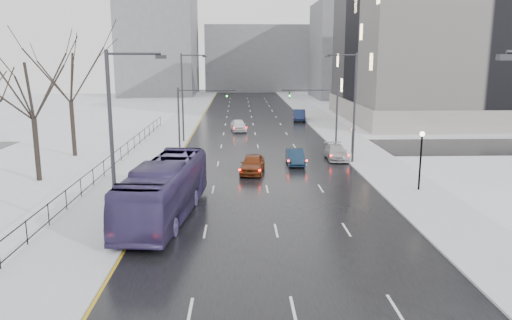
{
  "coord_description": "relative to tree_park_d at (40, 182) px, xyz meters",
  "views": [
    {
      "loc": [
        -2.07,
        -4.68,
        9.68
      ],
      "look_at": [
        -0.87,
        29.77,
        2.5
      ],
      "focal_mm": 35.0,
      "sensor_mm": 36.0,
      "label": 1
    }
  ],
  "objects": [
    {
      "name": "sidewalk_left",
      "position": [
        7.3,
        26.0,
        0.08
      ],
      "size": [
        5.0,
        150.0,
        0.16
      ],
      "primitive_type": "cube",
      "color": "silver",
      "rests_on": "ground"
    },
    {
      "name": "sedan_center_near",
      "position": [
        16.87,
        2.24,
        0.83
      ],
      "size": [
        2.46,
        4.82,
        1.57
      ],
      "primitive_type": "imported",
      "rotation": [
        0.0,
        0.0,
        -0.13
      ],
      "color": "maroon",
      "rests_on": "road"
    },
    {
      "name": "sedan_right_distant",
      "position": [
        25.0,
        36.95,
        0.87
      ],
      "size": [
        2.22,
        5.19,
        1.66
      ],
      "primitive_type": "imported",
      "rotation": [
        0.0,
        0.0,
        -0.09
      ],
      "color": "navy",
      "rests_on": "road"
    },
    {
      "name": "mast_signal_right",
      "position": [
        25.13,
        14.0,
        4.11
      ],
      "size": [
        6.1,
        0.33,
        6.5
      ],
      "color": "#2D2D33",
      "rests_on": "ground"
    },
    {
      "name": "sedan_center_far",
      "position": [
        15.69,
        26.36,
        0.82
      ],
      "size": [
        2.3,
        4.74,
        1.56
      ],
      "primitive_type": "imported",
      "rotation": [
        0.0,
        0.0,
        0.1
      ],
      "color": "white",
      "rests_on": "road"
    },
    {
      "name": "bus",
      "position": [
        11.23,
        -9.37,
        1.78
      ],
      "size": [
        4.28,
        12.72,
        3.47
      ],
      "primitive_type": "imported",
      "rotation": [
        0.0,
        0.0,
        -0.11
      ],
      "color": "#3F3465",
      "rests_on": "road"
    },
    {
      "name": "streetlight_l_near",
      "position": [
        9.63,
        -14.0,
        5.62
      ],
      "size": [
        2.95,
        0.25,
        10.0
      ],
      "color": "#2D2D33",
      "rests_on": "ground"
    },
    {
      "name": "park_strip",
      "position": [
        -2.2,
        26.0,
        0.06
      ],
      "size": [
        14.0,
        150.0,
        0.12
      ],
      "primitive_type": "cube",
      "color": "white",
      "rests_on": "ground"
    },
    {
      "name": "bldg_far_right",
      "position": [
        45.8,
        81.0,
        11.0
      ],
      "size": [
        24.0,
        20.0,
        22.0
      ],
      "primitive_type": "cube",
      "color": "slate",
      "rests_on": "ground"
    },
    {
      "name": "bldg_far_left",
      "position": [
        -4.2,
        91.0,
        14.0
      ],
      "size": [
        18.0,
        22.0,
        28.0
      ],
      "primitive_type": "cube",
      "color": "slate",
      "rests_on": "ground"
    },
    {
      "name": "tree_park_d",
      "position": [
        0.0,
        0.0,
        0.0
      ],
      "size": [
        8.75,
        8.75,
        12.5
      ],
      "primitive_type": null,
      "color": "black",
      "rests_on": "ground"
    },
    {
      "name": "sedan_right_far",
      "position": [
        25.0,
        7.68,
        0.72
      ],
      "size": [
        1.98,
        4.73,
        1.37
      ],
      "primitive_type": "imported",
      "rotation": [
        0.0,
        0.0,
        -0.01
      ],
      "color": "#B5B4B8",
      "rests_on": "road"
    },
    {
      "name": "no_uturn_sign",
      "position": [
        27.0,
        10.0,
        2.3
      ],
      "size": [
        0.6,
        0.06,
        2.7
      ],
      "color": "#2D2D33",
      "rests_on": "sidewalk_right"
    },
    {
      "name": "civic_building",
      "position": [
        52.8,
        38.0,
        11.21
      ],
      "size": [
        41.0,
        31.0,
        24.8
      ],
      "color": "gray",
      "rests_on": "ground"
    },
    {
      "name": "sedan_right_near",
      "position": [
        20.83,
        5.48,
        0.73
      ],
      "size": [
        1.46,
        4.17,
        1.37
      ],
      "primitive_type": "imported",
      "rotation": [
        0.0,
        0.0,
        -0.0
      ],
      "color": "#14273D",
      "rests_on": "road"
    },
    {
      "name": "lamppost_r_mid",
      "position": [
        28.8,
        -4.0,
        2.94
      ],
      "size": [
        0.36,
        0.36,
        4.28
      ],
      "color": "black",
      "rests_on": "sidewalk_right"
    },
    {
      "name": "iron_fence",
      "position": [
        4.8,
        -4.0,
        0.91
      ],
      "size": [
        0.06,
        70.0,
        1.3
      ],
      "color": "black",
      "rests_on": "sidewalk_left"
    },
    {
      "name": "road",
      "position": [
        17.8,
        26.0,
        0.02
      ],
      "size": [
        16.0,
        150.0,
        0.04
      ],
      "primitive_type": "cube",
      "color": "black",
      "rests_on": "ground"
    },
    {
      "name": "tree_park_e",
      "position": [
        -0.4,
        10.0,
        0.0
      ],
      "size": [
        9.45,
        9.45,
        13.5
      ],
      "primitive_type": null,
      "color": "black",
      "rests_on": "ground"
    },
    {
      "name": "mast_signal_left",
      "position": [
        10.47,
        14.0,
        4.11
      ],
      "size": [
        6.1,
        0.33,
        6.5
      ],
      "color": "#2D2D33",
      "rests_on": "ground"
    },
    {
      "name": "bldg_far_center",
      "position": [
        21.8,
        106.0,
        9.0
      ],
      "size": [
        30.0,
        18.0,
        18.0
      ],
      "primitive_type": "cube",
      "color": "slate",
      "rests_on": "ground"
    },
    {
      "name": "sidewalk_right",
      "position": [
        28.3,
        26.0,
        0.08
      ],
      "size": [
        5.0,
        150.0,
        0.16
      ],
      "primitive_type": "cube",
      "color": "silver",
      "rests_on": "ground"
    },
    {
      "name": "streetlight_l_far",
      "position": [
        9.63,
        18.0,
        5.62
      ],
      "size": [
        2.95,
        0.25,
        10.0
      ],
      "color": "#2D2D33",
      "rests_on": "ground"
    },
    {
      "name": "cross_road",
      "position": [
        17.8,
        14.0,
        0.02
      ],
      "size": [
        130.0,
        10.0,
        0.04
      ],
      "primitive_type": "cube",
      "color": "black",
      "rests_on": "ground"
    },
    {
      "name": "streetlight_r_mid",
      "position": [
        25.97,
        6.0,
        5.62
      ],
      "size": [
        2.95,
        0.25,
        10.0
      ],
      "color": "#2D2D33",
      "rests_on": "ground"
    }
  ]
}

